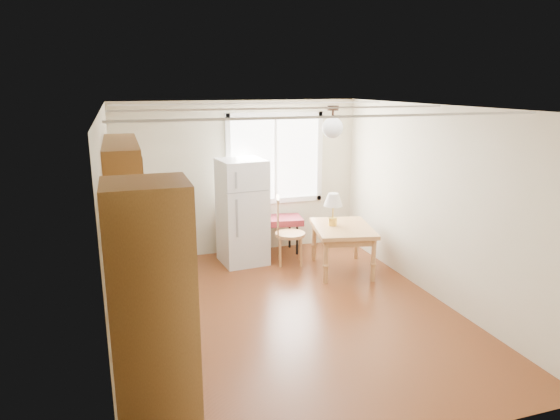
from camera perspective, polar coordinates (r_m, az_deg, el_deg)
name	(u,v)px	position (r m, az deg, el deg)	size (l,w,h in m)	color
room_shell	(289,215)	(5.86, 1.09, -0.61)	(4.60, 5.60, 2.62)	#4D220F
kitchen_run	(144,286)	(5.09, -15.25, -8.33)	(0.65, 3.40, 2.20)	brown
window_unit	(275,159)	(8.29, -0.55, 5.91)	(1.64, 0.05, 1.51)	white
pendant_light	(333,126)	(6.31, 6.03, 9.48)	(0.26, 0.26, 0.40)	#301E15
refrigerator	(242,212)	(7.77, -4.34, -0.21)	(0.74, 0.74, 1.64)	silver
bench	(261,222)	(8.17, -2.19, -1.38)	(1.40, 0.69, 0.62)	maroon
dining_table	(343,233)	(7.51, 7.16, -2.62)	(1.04, 1.25, 0.69)	#A67340
chair	(284,226)	(7.71, 0.43, -1.86)	(0.51, 0.50, 1.07)	#A67340
table_lamp	(333,202)	(7.44, 6.10, 0.89)	(0.28, 0.28, 0.49)	gold
coffee_maker	(147,292)	(4.41, -15.01, -9.08)	(0.20, 0.26, 0.39)	black
kettle	(140,277)	(4.91, -15.69, -7.36)	(0.11, 0.11, 0.22)	red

